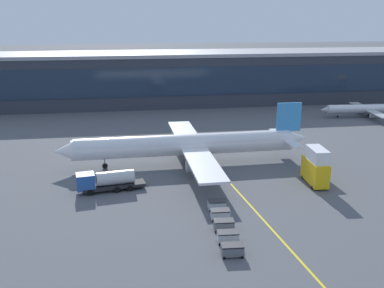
% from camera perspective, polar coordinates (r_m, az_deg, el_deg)
% --- Properties ---
extents(ground_plane, '(700.00, 700.00, 0.00)m').
position_cam_1_polar(ground_plane, '(76.97, 1.43, -4.42)').
color(ground_plane, '#515459').
extents(apron_lead_in_line, '(7.96, 79.66, 0.01)m').
position_cam_1_polar(apron_lead_in_line, '(79.48, 3.77, -3.76)').
color(apron_lead_in_line, yellow).
rests_on(apron_lead_in_line, ground_plane).
extents(terminal_building, '(218.87, 20.36, 15.92)m').
position_cam_1_polar(terminal_building, '(142.17, 3.27, 8.61)').
color(terminal_building, '#2D333D').
rests_on(terminal_building, ground_plane).
extents(main_airliner, '(48.26, 38.51, 11.13)m').
position_cam_1_polar(main_airliner, '(82.86, -0.72, -0.07)').
color(main_airliner, white).
rests_on(main_airliner, ground_plane).
extents(fuel_tanker, '(11.05, 4.09, 3.25)m').
position_cam_1_polar(fuel_tanker, '(72.34, -10.96, -4.65)').
color(fuel_tanker, '#232326').
rests_on(fuel_tanker, ground_plane).
extents(catering_lift, '(2.81, 6.91, 6.30)m').
position_cam_1_polar(catering_lift, '(76.24, 15.62, -2.81)').
color(catering_lift, yellow).
rests_on(catering_lift, ground_plane).
extents(baggage_cart_0, '(2.74, 1.77, 1.48)m').
position_cam_1_polar(baggage_cart_0, '(53.71, 5.20, -13.39)').
color(baggage_cart_0, '#595B60').
rests_on(baggage_cart_0, ground_plane).
extents(baggage_cart_1, '(2.74, 1.77, 1.48)m').
position_cam_1_polar(baggage_cart_1, '(56.46, 4.63, -11.79)').
color(baggage_cart_1, '#B2B7BC').
rests_on(baggage_cart_1, ground_plane).
extents(baggage_cart_2, '(2.74, 1.77, 1.48)m').
position_cam_1_polar(baggage_cart_2, '(59.25, 4.11, -10.33)').
color(baggage_cart_2, '#595B60').
rests_on(baggage_cart_2, ground_plane).
extents(baggage_cart_3, '(2.74, 1.77, 1.48)m').
position_cam_1_polar(baggage_cart_3, '(62.09, 3.65, -9.01)').
color(baggage_cart_3, '#B2B7BC').
rests_on(baggage_cart_3, ground_plane).
extents(baggage_cart_4, '(2.74, 1.77, 1.48)m').
position_cam_1_polar(baggage_cart_4, '(64.96, 3.23, -7.80)').
color(baggage_cart_4, '#B2B7BC').
rests_on(baggage_cart_4, ground_plane).
extents(commuter_jet_near, '(25.88, 20.58, 6.72)m').
position_cam_1_polar(commuter_jet_near, '(130.46, 21.54, 4.23)').
color(commuter_jet_near, '#B2B7BC').
rests_on(commuter_jet_near, ground_plane).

